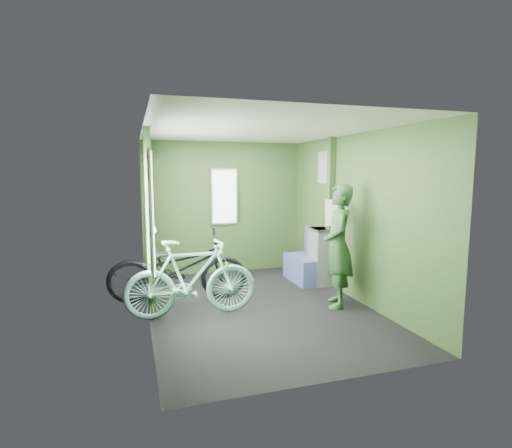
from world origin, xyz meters
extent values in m
plane|color=black|center=(0.00, 0.00, 0.00)|extent=(4.00, 4.00, 0.00)
cube|color=silver|center=(0.00, 0.00, 2.30)|extent=(2.80, 4.00, 0.02)
cube|color=#344E24|center=(0.00, 2.00, 1.15)|extent=(2.80, 0.02, 2.30)
cube|color=#344E24|center=(0.00, -2.00, 1.15)|extent=(2.80, 0.02, 2.30)
cube|color=#344E24|center=(-1.40, 0.00, 1.15)|extent=(0.02, 4.00, 2.30)
cube|color=#344E24|center=(1.40, 0.00, 1.15)|extent=(0.02, 4.00, 2.30)
cube|color=#344E24|center=(-1.36, 0.00, 1.15)|extent=(0.08, 0.12, 2.30)
cube|color=silver|center=(-1.35, -0.55, 1.35)|extent=(0.02, 0.56, 1.34)
cube|color=silver|center=(-1.35, 0.55, 1.35)|extent=(0.02, 0.56, 1.34)
cube|color=white|center=(-1.34, -0.55, 1.88)|extent=(0.00, 0.12, 0.12)
cube|color=white|center=(-1.34, 0.55, 1.88)|extent=(0.00, 0.12, 0.12)
cylinder|color=silver|center=(-1.29, 0.00, 1.10)|extent=(0.03, 0.40, 0.03)
cube|color=#344E24|center=(1.35, 0.60, 1.15)|extent=(0.10, 0.10, 2.30)
cube|color=white|center=(1.38, 0.90, 1.85)|extent=(0.02, 0.40, 0.50)
cube|color=silver|center=(0.00, 1.96, 1.35)|extent=(0.50, 0.02, 1.00)
imported|color=black|center=(-0.99, 0.50, 0.00)|extent=(1.96, 1.02, 1.09)
imported|color=#88DBBA|center=(-0.89, -0.09, 0.00)|extent=(1.63, 0.53, 1.00)
imported|color=#2F522D|center=(1.02, -0.25, 0.81)|extent=(0.58, 0.69, 1.62)
cube|color=silver|center=(1.14, 0.02, 1.22)|extent=(0.33, 0.25, 0.36)
cube|color=slate|center=(1.26, 0.73, 0.45)|extent=(0.27, 0.37, 0.90)
cube|color=navy|center=(1.12, 0.98, 0.21)|extent=(0.47, 0.83, 0.41)
cube|color=navy|center=(1.32, 0.98, 0.64)|extent=(0.07, 0.83, 0.46)
camera|label=1|loc=(-1.55, -4.87, 1.78)|focal=28.00mm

